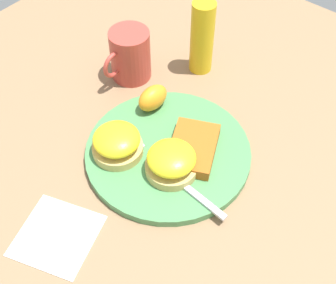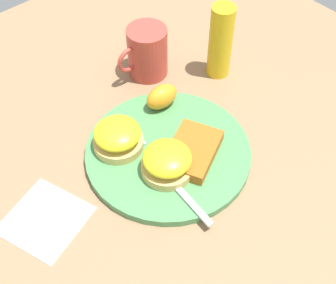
{
  "view_description": "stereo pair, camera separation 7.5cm",
  "coord_description": "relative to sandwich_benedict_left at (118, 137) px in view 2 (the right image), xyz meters",
  "views": [
    {
      "loc": [
        0.37,
        0.31,
        0.61
      ],
      "look_at": [
        0.0,
        0.0,
        0.03
      ],
      "focal_mm": 50.0,
      "sensor_mm": 36.0,
      "label": 1
    },
    {
      "loc": [
        0.32,
        0.36,
        0.61
      ],
      "look_at": [
        0.0,
        0.0,
        0.03
      ],
      "focal_mm": 50.0,
      "sensor_mm": 36.0,
      "label": 2
    }
  ],
  "objects": [
    {
      "name": "cup",
      "position": [
        -0.16,
        -0.12,
        0.01
      ],
      "size": [
        0.11,
        0.08,
        0.1
      ],
      "color": "#B23D33",
      "rests_on": "ground_plane"
    },
    {
      "name": "napkin",
      "position": [
        0.16,
        0.03,
        -0.04
      ],
      "size": [
        0.14,
        0.14,
        0.0
      ],
      "primitive_type": "cube",
      "rotation": [
        0.0,
        0.0,
        0.33
      ],
      "color": "white",
      "rests_on": "ground_plane"
    },
    {
      "name": "ground_plane",
      "position": [
        -0.06,
        0.06,
        -0.04
      ],
      "size": [
        1.1,
        1.1,
        0.0
      ],
      "primitive_type": "plane",
      "color": "#846647"
    },
    {
      "name": "fork",
      "position": [
        -0.02,
        0.08,
        -0.02
      ],
      "size": [
        0.04,
        0.23,
        0.0
      ],
      "color": "silver",
      "rests_on": "plate"
    },
    {
      "name": "condiment_bottle",
      "position": [
        -0.27,
        -0.03,
        0.04
      ],
      "size": [
        0.04,
        0.04,
        0.15
      ],
      "primitive_type": "cylinder",
      "color": "gold",
      "rests_on": "ground_plane"
    },
    {
      "name": "plate",
      "position": [
        -0.06,
        0.06,
        -0.03
      ],
      "size": [
        0.27,
        0.27,
        0.01
      ],
      "primitive_type": "cylinder",
      "color": "#47844C",
      "rests_on": "ground_plane"
    },
    {
      "name": "hashbrown_patty",
      "position": [
        -0.08,
        0.09,
        -0.01
      ],
      "size": [
        0.13,
        0.11,
        0.02
      ],
      "primitive_type": "cube",
      "rotation": [
        0.0,
        0.0,
        0.44
      ],
      "color": "#A4561A",
      "rests_on": "plate"
    },
    {
      "name": "sandwich_benedict_right",
      "position": [
        -0.03,
        0.09,
        0.0
      ],
      "size": [
        0.08,
        0.08,
        0.05
      ],
      "color": "tan",
      "rests_on": "plate"
    },
    {
      "name": "orange_wedge",
      "position": [
        -0.11,
        -0.02,
        -0.0
      ],
      "size": [
        0.06,
        0.04,
        0.04
      ],
      "primitive_type": "ellipsoid",
      "rotation": [
        0.0,
        0.0,
        3.07
      ],
      "color": "orange",
      "rests_on": "plate"
    },
    {
      "name": "sandwich_benedict_left",
      "position": [
        0.0,
        0.0,
        0.0
      ],
      "size": [
        0.08,
        0.08,
        0.05
      ],
      "color": "tan",
      "rests_on": "plate"
    }
  ]
}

